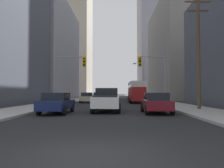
{
  "coord_description": "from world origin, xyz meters",
  "views": [
    {
      "loc": [
        0.63,
        -5.62,
        1.55
      ],
      "look_at": [
        0.0,
        33.2,
        2.95
      ],
      "focal_mm": 37.07,
      "sensor_mm": 36.0,
      "label": 1
    }
  ],
  "objects_px": {
    "sedan_maroon": "(156,103)",
    "traffic_signal_near_left": "(68,69)",
    "city_bus": "(136,90)",
    "sedan_navy": "(57,103)",
    "sedan_beige": "(87,98)",
    "sedan_black": "(113,96)",
    "sedan_grey": "(97,96)",
    "traffic_signal_near_right": "(154,70)",
    "pickup_truck_white": "(107,100)",
    "cargo_van_red": "(137,94)"
  },
  "relations": [
    {
      "from": "sedan_beige",
      "to": "sedan_black",
      "type": "distance_m",
      "value": 19.09
    },
    {
      "from": "cargo_van_red",
      "to": "sedan_maroon",
      "type": "distance_m",
      "value": 16.26
    },
    {
      "from": "sedan_navy",
      "to": "city_bus",
      "type": "bearing_deg",
      "value": 72.67
    },
    {
      "from": "city_bus",
      "to": "traffic_signal_near_left",
      "type": "distance_m",
      "value": 19.88
    },
    {
      "from": "city_bus",
      "to": "traffic_signal_near_right",
      "type": "height_order",
      "value": "traffic_signal_near_right"
    },
    {
      "from": "pickup_truck_white",
      "to": "traffic_signal_near_left",
      "type": "height_order",
      "value": "traffic_signal_near_left"
    },
    {
      "from": "sedan_grey",
      "to": "cargo_van_red",
      "type": "bearing_deg",
      "value": -68.47
    },
    {
      "from": "city_bus",
      "to": "sedan_grey",
      "type": "xyz_separation_m",
      "value": [
        -7.85,
        8.85,
        -1.16
      ]
    },
    {
      "from": "sedan_maroon",
      "to": "sedan_grey",
      "type": "height_order",
      "value": "same"
    },
    {
      "from": "sedan_maroon",
      "to": "traffic_signal_near_left",
      "type": "relative_size",
      "value": 0.71
    },
    {
      "from": "sedan_black",
      "to": "traffic_signal_near_left",
      "type": "relative_size",
      "value": 0.71
    },
    {
      "from": "sedan_maroon",
      "to": "traffic_signal_near_right",
      "type": "height_order",
      "value": "traffic_signal_near_right"
    },
    {
      "from": "traffic_signal_near_right",
      "to": "pickup_truck_white",
      "type": "bearing_deg",
      "value": -128.52
    },
    {
      "from": "sedan_grey",
      "to": "traffic_signal_near_right",
      "type": "height_order",
      "value": "traffic_signal_near_right"
    },
    {
      "from": "pickup_truck_white",
      "to": "sedan_beige",
      "type": "distance_m",
      "value": 15.95
    },
    {
      "from": "sedan_black",
      "to": "traffic_signal_near_right",
      "type": "relative_size",
      "value": 0.71
    },
    {
      "from": "cargo_van_red",
      "to": "sedan_black",
      "type": "distance_m",
      "value": 20.15
    },
    {
      "from": "city_bus",
      "to": "cargo_van_red",
      "type": "distance_m",
      "value": 9.25
    },
    {
      "from": "sedan_navy",
      "to": "sedan_black",
      "type": "height_order",
      "value": "same"
    },
    {
      "from": "city_bus",
      "to": "sedan_navy",
      "type": "xyz_separation_m",
      "value": [
        -8.05,
        -25.8,
        -1.16
      ]
    },
    {
      "from": "city_bus",
      "to": "pickup_truck_white",
      "type": "relative_size",
      "value": 2.12
    },
    {
      "from": "sedan_beige",
      "to": "pickup_truck_white",
      "type": "bearing_deg",
      "value": -77.32
    },
    {
      "from": "sedan_grey",
      "to": "sedan_black",
      "type": "relative_size",
      "value": 1.01
    },
    {
      "from": "sedan_navy",
      "to": "sedan_grey",
      "type": "xyz_separation_m",
      "value": [
        0.2,
        34.64,
        0.0
      ]
    },
    {
      "from": "city_bus",
      "to": "sedan_navy",
      "type": "distance_m",
      "value": 27.05
    },
    {
      "from": "cargo_van_red",
      "to": "sedan_beige",
      "type": "relative_size",
      "value": 1.24
    },
    {
      "from": "city_bus",
      "to": "sedan_grey",
      "type": "bearing_deg",
      "value": 131.57
    },
    {
      "from": "city_bus",
      "to": "pickup_truck_white",
      "type": "xyz_separation_m",
      "value": [
        -4.51,
        -23.72,
        -1.0
      ]
    },
    {
      "from": "sedan_maroon",
      "to": "sedan_navy",
      "type": "bearing_deg",
      "value": -177.31
    },
    {
      "from": "sedan_grey",
      "to": "sedan_black",
      "type": "xyz_separation_m",
      "value": [
        3.41,
        1.75,
        0.0
      ]
    },
    {
      "from": "traffic_signal_near_left",
      "to": "sedan_black",
      "type": "bearing_deg",
      "value": 81.03
    },
    {
      "from": "pickup_truck_white",
      "to": "traffic_signal_near_left",
      "type": "distance_m",
      "value": 8.1
    },
    {
      "from": "sedan_maroon",
      "to": "sedan_beige",
      "type": "xyz_separation_m",
      "value": [
        -7.22,
        17.3,
        0.0
      ]
    },
    {
      "from": "sedan_maroon",
      "to": "sedan_beige",
      "type": "relative_size",
      "value": 1.0
    },
    {
      "from": "pickup_truck_white",
      "to": "sedan_black",
      "type": "relative_size",
      "value": 1.28
    },
    {
      "from": "cargo_van_red",
      "to": "sedan_black",
      "type": "xyz_separation_m",
      "value": [
        -3.72,
        19.8,
        -0.52
      ]
    },
    {
      "from": "sedan_navy",
      "to": "sedan_beige",
      "type": "height_order",
      "value": "same"
    },
    {
      "from": "sedan_maroon",
      "to": "sedan_black",
      "type": "xyz_separation_m",
      "value": [
        -3.66,
        36.05,
        0.0
      ]
    },
    {
      "from": "city_bus",
      "to": "sedan_grey",
      "type": "relative_size",
      "value": 2.71
    },
    {
      "from": "sedan_maroon",
      "to": "traffic_signal_near_left",
      "type": "xyz_separation_m",
      "value": [
        -8.11,
        7.81,
        3.26
      ]
    },
    {
      "from": "pickup_truck_white",
      "to": "sedan_black",
      "type": "xyz_separation_m",
      "value": [
        0.07,
        34.31,
        -0.16
      ]
    },
    {
      "from": "cargo_van_red",
      "to": "traffic_signal_near_left",
      "type": "height_order",
      "value": "traffic_signal_near_left"
    },
    {
      "from": "traffic_signal_near_right",
      "to": "cargo_van_red",
      "type": "bearing_deg",
      "value": 97.07
    },
    {
      "from": "traffic_signal_near_right",
      "to": "sedan_grey",
      "type": "bearing_deg",
      "value": 107.13
    },
    {
      "from": "sedan_navy",
      "to": "traffic_signal_near_right",
      "type": "bearing_deg",
      "value": 44.23
    },
    {
      "from": "sedan_black",
      "to": "sedan_grey",
      "type": "bearing_deg",
      "value": -152.81
    },
    {
      "from": "cargo_van_red",
      "to": "sedan_maroon",
      "type": "bearing_deg",
      "value": -90.21
    },
    {
      "from": "city_bus",
      "to": "sedan_navy",
      "type": "height_order",
      "value": "city_bus"
    },
    {
      "from": "cargo_van_red",
      "to": "sedan_grey",
      "type": "xyz_separation_m",
      "value": [
        -7.12,
        18.05,
        -0.52
      ]
    },
    {
      "from": "traffic_signal_near_left",
      "to": "pickup_truck_white",
      "type": "bearing_deg",
      "value": -54.1
    }
  ]
}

